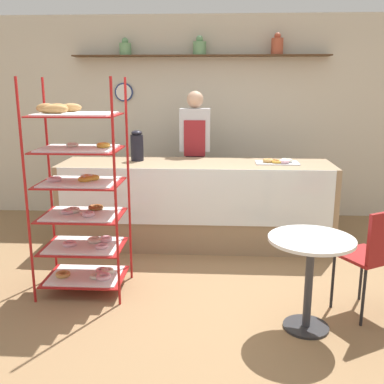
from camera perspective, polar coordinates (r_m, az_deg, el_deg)
name	(u,v)px	position (r m, az deg, el deg)	size (l,w,h in m)	color
ground_plane	(189,290)	(4.15, -0.35, -12.39)	(14.00, 14.00, 0.00)	olive
back_wall	(201,117)	(6.24, 1.09, 9.48)	(10.00, 0.30, 2.70)	beige
display_counter	(196,204)	(5.14, 0.51, -1.48)	(3.04, 0.78, 0.95)	#937A5B
pastry_rack	(81,196)	(4.00, -13.96, -0.50)	(0.75, 0.56, 1.87)	#A51919
person_worker	(195,154)	(5.61, 0.38, 4.79)	(0.37, 0.23, 1.73)	#282833
cafe_table	(310,262)	(3.46, 14.77, -8.56)	(0.63, 0.63, 0.73)	#262628
cafe_chair	(374,251)	(3.78, 22.15, -6.93)	(0.52, 0.52, 0.90)	black
coffee_carafe	(137,146)	(5.19, -7.00, 5.82)	(0.15, 0.15, 0.35)	black
donut_tray_counter	(279,161)	(5.09, 10.97, 3.83)	(0.47, 0.27, 0.05)	silver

